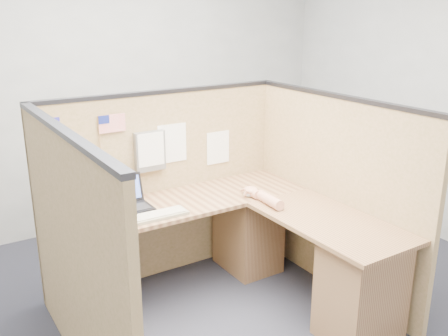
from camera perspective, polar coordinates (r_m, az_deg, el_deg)
floor at (r=3.64m, az=0.97°, el=-17.84°), size 5.00×5.00×0.00m
wall_back at (r=5.05m, az=-13.35°, el=9.02°), size 5.00×0.00×5.00m
cubicle_partitions at (r=3.59m, az=-2.73°, el=-4.38°), size 2.06×1.83×1.53m
l_desk at (r=3.72m, az=0.94°, el=-9.86°), size 1.95×1.75×0.73m
laptop at (r=3.71m, az=-11.02°, el=-3.67°), size 0.31×0.29×0.22m
keyboard at (r=3.52m, az=-7.70°, el=-5.40°), size 0.44×0.16×0.03m
mouse at (r=3.87m, az=3.07°, el=-2.91°), size 0.13×0.09×0.05m
hand_forearm at (r=3.76m, az=4.55°, el=-3.32°), size 0.12×0.42×0.09m
blue_poster at (r=3.62m, az=-19.09°, el=3.70°), size 0.16×0.02×0.22m
american_flag at (r=3.71m, az=-12.99°, el=4.75°), size 0.21×0.01×0.35m
file_holder at (r=3.87m, az=-8.46°, el=1.93°), size 0.24×0.05×0.31m
paper_left at (r=3.97m, az=-5.93°, el=2.83°), size 0.24×0.01×0.31m
paper_right at (r=4.19m, az=-0.68°, el=2.34°), size 0.22×0.00×0.27m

